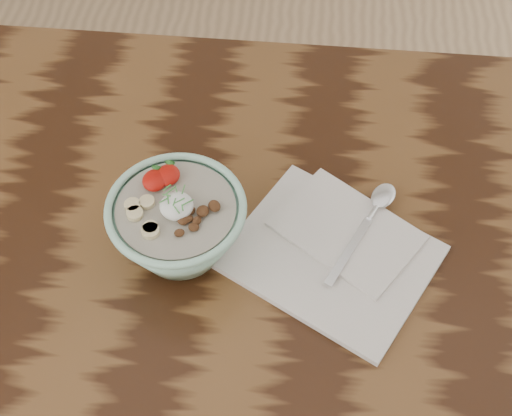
# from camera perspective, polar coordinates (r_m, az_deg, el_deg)

# --- Properties ---
(table) EXTENTS (1.60, 0.90, 0.75)m
(table) POSITION_cam_1_polar(r_m,az_deg,el_deg) (1.06, 4.78, -7.20)
(table) COLOR black
(table) RESTS_ON ground
(breakfast_bowl) EXTENTS (0.18, 0.18, 0.12)m
(breakfast_bowl) POSITION_cam_1_polar(r_m,az_deg,el_deg) (0.95, -6.26, -1.33)
(breakfast_bowl) COLOR #A2DABF
(breakfast_bowl) RESTS_ON table
(napkin) EXTENTS (0.33, 0.31, 0.02)m
(napkin) POSITION_cam_1_polar(r_m,az_deg,el_deg) (0.99, 6.28, -3.44)
(napkin) COLOR silver
(napkin) RESTS_ON table
(spoon) EXTENTS (0.11, 0.19, 0.01)m
(spoon) POSITION_cam_1_polar(r_m,az_deg,el_deg) (1.02, 9.50, -0.09)
(spoon) COLOR silver
(spoon) RESTS_ON napkin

